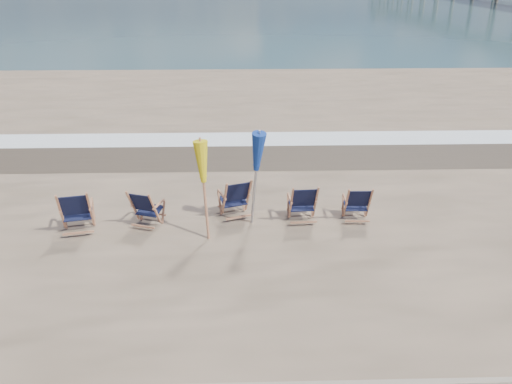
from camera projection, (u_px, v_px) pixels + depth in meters
surf_foam at (251, 139)px, 16.38m from camera, size 200.00×1.40×0.01m
wet_sand_strip at (252, 155)px, 15.02m from camera, size 200.00×2.60×0.00m
beach_chair_0 at (91, 211)px, 10.49m from camera, size 0.82×0.88×1.06m
beach_chair_1 at (155, 210)px, 10.65m from camera, size 0.78×0.82×0.93m
beach_chair_2 at (249, 197)px, 11.19m from camera, size 0.85×0.90×1.01m
beach_chair_3 at (316, 204)px, 10.91m from camera, size 0.67×0.74×0.97m
beach_chair_4 at (369, 204)px, 10.95m from camera, size 0.60×0.67×0.91m
umbrella_yellow at (204, 168)px, 9.90m from camera, size 0.30×0.30×2.10m
umbrella_blue at (255, 154)px, 10.29m from camera, size 0.30×0.30×2.21m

